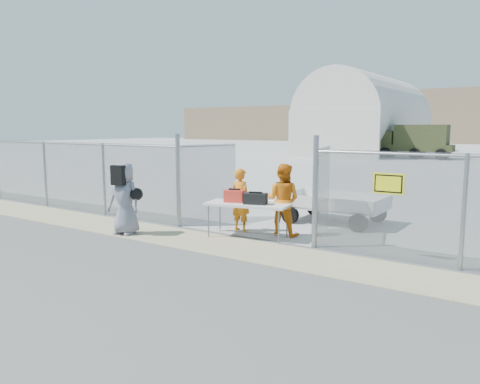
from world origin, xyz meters
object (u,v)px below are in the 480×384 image
Objects in this scene: folding_table at (248,220)px; visitor at (125,199)px; security_worker_right at (283,200)px; utility_trailer at (335,208)px; security_worker_left at (241,200)px.

visitor is at bearing -164.81° from folding_table.
security_worker_right is 0.50× the size of utility_trailer.
security_worker_left is at bearing 125.37° from folding_table.
utility_trailer reaches higher than folding_table.
folding_table is 0.56× the size of utility_trailer.
folding_table is at bearing 145.15° from security_worker_left.
security_worker_right is 2.27m from utility_trailer.
security_worker_right is at bearing -162.13° from security_worker_left.
security_worker_right is (1.12, 0.20, 0.08)m from security_worker_left.
visitor is 5.73m from utility_trailer.
security_worker_left is 2.87m from utility_trailer.
security_worker_left is 1.14m from security_worker_right.
security_worker_left is at bearing -123.55° from utility_trailer.
utility_trailer is (1.57, 2.38, -0.38)m from security_worker_left.
folding_table is at bearing -109.98° from utility_trailer.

